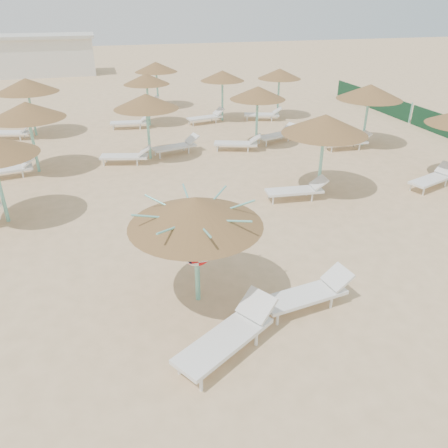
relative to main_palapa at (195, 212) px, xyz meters
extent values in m
plane|color=#DBB285|center=(0.46, 0.00, -2.19)|extent=(120.00, 120.00, 0.00)
cylinder|color=#76CDBB|center=(0.00, 0.00, -1.13)|extent=(0.11, 0.11, 2.11)
cone|color=brown|center=(0.00, 0.00, 0.02)|extent=(2.82, 2.82, 0.63)
cylinder|color=#76CDBB|center=(0.00, 0.00, -0.23)|extent=(0.20, 0.20, 0.12)
cylinder|color=#76CDBB|center=(0.65, 0.00, -0.04)|extent=(1.27, 0.04, 0.33)
cylinder|color=#76CDBB|center=(0.46, 0.46, -0.04)|extent=(0.93, 0.93, 0.33)
cylinder|color=#76CDBB|center=(0.00, 0.65, -0.04)|extent=(0.04, 1.27, 0.33)
cylinder|color=#76CDBB|center=(-0.46, 0.46, -0.04)|extent=(0.93, 0.93, 0.33)
cylinder|color=#76CDBB|center=(-0.65, 0.00, -0.04)|extent=(1.27, 0.04, 0.33)
cylinder|color=#76CDBB|center=(-0.46, -0.46, -0.04)|extent=(0.93, 0.93, 0.33)
cylinder|color=#76CDBB|center=(0.00, -0.65, -0.04)|extent=(0.04, 1.27, 0.33)
cylinder|color=#76CDBB|center=(0.46, -0.46, -0.04)|extent=(0.93, 0.93, 0.33)
torus|color=red|center=(0.00, -0.10, -0.91)|extent=(0.64, 0.15, 0.64)
cylinder|color=white|center=(-0.52, -2.54, -2.03)|extent=(0.07, 0.07, 0.31)
cylinder|color=white|center=(-0.82, -2.06, -2.03)|extent=(0.07, 0.07, 0.31)
cylinder|color=white|center=(0.77, -1.75, -2.03)|extent=(0.07, 0.07, 0.31)
cylinder|color=white|center=(0.47, -1.27, -2.03)|extent=(0.07, 0.07, 0.31)
cube|color=white|center=(0.09, -1.83, -1.83)|extent=(2.18, 1.71, 0.09)
cube|color=white|center=(0.91, -1.33, -1.56)|extent=(0.82, 0.86, 0.41)
cylinder|color=white|center=(1.39, -1.30, -2.05)|extent=(0.06, 0.06, 0.28)
cylinder|color=white|center=(1.32, -0.80, -2.05)|extent=(0.06, 0.06, 0.28)
cylinder|color=white|center=(2.74, -1.10, -2.05)|extent=(0.06, 0.06, 0.28)
cylinder|color=white|center=(2.66, -0.60, -2.05)|extent=(0.06, 0.06, 0.28)
cube|color=white|center=(2.15, -0.93, -1.87)|extent=(1.99, 0.90, 0.08)
cube|color=white|center=(3.00, -0.80, -1.63)|extent=(0.57, 0.67, 0.37)
cylinder|color=#76CDBB|center=(-4.73, 5.35, -1.04)|extent=(0.11, 0.11, 2.30)
cylinder|color=#76CDBB|center=(-4.21, 9.65, -1.04)|extent=(0.11, 0.11, 2.30)
cone|color=brown|center=(-4.21, 9.65, 0.20)|extent=(2.72, 2.72, 0.61)
cylinder|color=#76CDBB|center=(-4.21, 9.65, -0.04)|extent=(0.20, 0.20, 0.12)
cylinder|color=white|center=(-4.73, 9.09, -2.05)|extent=(0.06, 0.06, 0.28)
cylinder|color=white|center=(-4.81, 9.59, -2.05)|extent=(0.06, 0.06, 0.28)
cube|color=white|center=(-5.31, 9.25, -1.87)|extent=(1.98, 0.92, 0.08)
cube|color=white|center=(-4.47, 9.39, -1.63)|extent=(0.58, 0.67, 0.36)
cylinder|color=#76CDBB|center=(-4.80, 15.08, -1.04)|extent=(0.11, 0.11, 2.30)
cone|color=brown|center=(-4.80, 15.08, 0.21)|extent=(2.88, 2.88, 0.65)
cylinder|color=#76CDBB|center=(-4.80, 15.08, -0.04)|extent=(0.20, 0.20, 0.12)
cylinder|color=white|center=(-5.43, 14.29, -2.05)|extent=(0.06, 0.06, 0.28)
cylinder|color=white|center=(-5.30, 14.78, -2.05)|extent=(0.06, 0.06, 0.28)
cube|color=white|center=(-5.90, 14.68, -1.87)|extent=(2.00, 1.10, 0.08)
cube|color=white|center=(-5.08, 14.46, -1.63)|extent=(0.62, 0.71, 0.36)
cylinder|color=#76CDBB|center=(0.20, 10.03, -1.04)|extent=(0.11, 0.11, 2.30)
cone|color=brown|center=(0.20, 10.03, 0.20)|extent=(2.61, 2.61, 0.59)
cylinder|color=#76CDBB|center=(0.20, 10.03, -0.04)|extent=(0.20, 0.20, 0.12)
cylinder|color=white|center=(-1.74, 9.58, -2.05)|extent=(0.06, 0.06, 0.28)
cylinder|color=white|center=(-1.62, 10.06, -2.05)|extent=(0.06, 0.06, 0.28)
cylinder|color=white|center=(-0.43, 9.25, -2.05)|extent=(0.06, 0.06, 0.28)
cylinder|color=white|center=(-0.31, 9.74, -2.05)|extent=(0.06, 0.06, 0.28)
cube|color=white|center=(-0.90, 9.63, -1.87)|extent=(1.99, 1.06, 0.08)
cube|color=white|center=(-0.08, 9.42, -1.63)|extent=(0.62, 0.70, 0.36)
cylinder|color=white|center=(0.58, 9.89, -2.05)|extent=(0.06, 0.06, 0.28)
cylinder|color=white|center=(0.46, 10.38, -2.05)|extent=(0.06, 0.06, 0.28)
cylinder|color=white|center=(1.89, 10.22, -2.05)|extent=(0.06, 0.06, 0.28)
cylinder|color=white|center=(1.77, 10.70, -2.05)|extent=(0.06, 0.06, 0.28)
cube|color=white|center=(1.30, 10.33, -1.87)|extent=(1.99, 1.06, 0.08)
cube|color=white|center=(2.12, 10.53, -1.63)|extent=(0.62, 0.70, 0.36)
cylinder|color=#76CDBB|center=(0.85, 15.45, -1.04)|extent=(0.11, 0.11, 2.30)
cone|color=brown|center=(0.85, 15.45, 0.19)|extent=(2.35, 2.35, 0.53)
cylinder|color=#76CDBB|center=(0.85, 15.45, -0.04)|extent=(0.20, 0.20, 0.12)
cylinder|color=white|center=(-1.07, 14.90, -2.05)|extent=(0.06, 0.06, 0.28)
cylinder|color=white|center=(-1.01, 15.39, -2.05)|extent=(0.06, 0.06, 0.28)
cylinder|color=white|center=(0.27, 14.73, -2.05)|extent=(0.06, 0.06, 0.28)
cylinder|color=white|center=(0.33, 15.23, -2.05)|extent=(0.06, 0.06, 0.28)
cube|color=white|center=(-0.25, 15.05, -1.87)|extent=(1.96, 0.85, 0.08)
cube|color=white|center=(0.60, 14.94, -1.63)|extent=(0.56, 0.66, 0.36)
cylinder|color=#76CDBB|center=(5.41, 4.86, -1.04)|extent=(0.11, 0.11, 2.30)
cone|color=brown|center=(5.41, 4.86, 0.21)|extent=(2.83, 2.83, 0.64)
cylinder|color=#76CDBB|center=(5.41, 4.86, -0.04)|extent=(0.20, 0.20, 0.12)
cylinder|color=white|center=(3.49, 4.28, -2.05)|extent=(0.06, 0.06, 0.28)
cylinder|color=white|center=(3.54, 4.78, -2.05)|extent=(0.06, 0.06, 0.28)
cylinder|color=white|center=(4.84, 4.17, -2.05)|extent=(0.06, 0.06, 0.28)
cylinder|color=white|center=(4.88, 4.67, -2.05)|extent=(0.06, 0.06, 0.28)
cube|color=white|center=(4.31, 4.46, -1.87)|extent=(1.95, 0.78, 0.08)
cube|color=white|center=(5.16, 4.39, -1.63)|extent=(0.53, 0.64, 0.36)
cylinder|color=#76CDBB|center=(5.09, 10.47, -1.04)|extent=(0.11, 0.11, 2.30)
cone|color=brown|center=(5.09, 10.47, 0.19)|extent=(2.44, 2.44, 0.55)
cylinder|color=#76CDBB|center=(5.09, 10.47, -0.04)|extent=(0.20, 0.20, 0.12)
cylinder|color=white|center=(3.16, 10.10, -2.05)|extent=(0.06, 0.06, 0.28)
cylinder|color=white|center=(3.32, 10.57, -2.05)|extent=(0.06, 0.06, 0.28)
cylinder|color=white|center=(4.43, 9.66, -2.05)|extent=(0.06, 0.06, 0.28)
cylinder|color=white|center=(4.59, 10.13, -2.05)|extent=(0.06, 0.06, 0.28)
cube|color=white|center=(3.99, 10.07, -1.87)|extent=(2.00, 1.21, 0.08)
cube|color=white|center=(4.80, 9.80, -1.63)|extent=(0.65, 0.73, 0.36)
cylinder|color=white|center=(5.52, 10.28, -2.05)|extent=(0.06, 0.06, 0.28)
cylinder|color=white|center=(5.36, 10.75, -2.05)|extent=(0.06, 0.06, 0.28)
cylinder|color=white|center=(6.79, 10.72, -2.05)|extent=(0.06, 0.06, 0.28)
cylinder|color=white|center=(6.63, 11.19, -2.05)|extent=(0.06, 0.06, 0.28)
cube|color=white|center=(6.19, 10.77, -1.87)|extent=(2.00, 1.21, 0.08)
cube|color=white|center=(7.00, 11.05, -1.63)|extent=(0.65, 0.73, 0.36)
cylinder|color=#76CDBB|center=(4.86, 15.40, -1.04)|extent=(0.11, 0.11, 2.30)
cone|color=brown|center=(4.86, 15.40, 0.19)|extent=(2.34, 2.34, 0.53)
cylinder|color=#76CDBB|center=(4.86, 15.40, -0.04)|extent=(0.20, 0.20, 0.12)
cylinder|color=white|center=(3.03, 14.58, -2.05)|extent=(0.06, 0.06, 0.28)
cylinder|color=white|center=(2.93, 15.07, -2.05)|extent=(0.06, 0.06, 0.28)
cylinder|color=white|center=(4.35, 14.87, -2.05)|extent=(0.06, 0.06, 0.28)
cylinder|color=white|center=(4.25, 15.36, -2.05)|extent=(0.06, 0.06, 0.28)
cube|color=white|center=(3.76, 15.00, -1.87)|extent=(1.99, 1.01, 0.08)
cube|color=white|center=(4.59, 15.18, -1.63)|extent=(0.60, 0.69, 0.36)
cylinder|color=white|center=(8.75, 3.58, -2.05)|extent=(0.06, 0.06, 0.28)
cylinder|color=white|center=(8.59, 4.05, -2.05)|extent=(0.06, 0.06, 0.28)
cylinder|color=white|center=(10.03, 4.02, -2.05)|extent=(0.06, 0.06, 0.28)
cylinder|color=white|center=(9.87, 4.49, -2.05)|extent=(0.06, 0.06, 0.28)
cube|color=white|center=(9.43, 4.08, -1.87)|extent=(2.00, 1.21, 0.08)
cube|color=white|center=(10.23, 4.36, -1.63)|extent=(0.66, 0.73, 0.36)
cylinder|color=#76CDBB|center=(9.87, 9.28, -1.04)|extent=(0.11, 0.11, 2.30)
cone|color=brown|center=(9.87, 9.28, 0.21)|extent=(2.86, 2.86, 0.64)
cylinder|color=#76CDBB|center=(9.87, 9.28, -0.04)|extent=(0.20, 0.20, 0.12)
cylinder|color=white|center=(7.96, 8.65, -2.05)|extent=(0.06, 0.06, 0.28)
cylinder|color=white|center=(7.98, 9.15, -2.05)|extent=(0.06, 0.06, 0.28)
cylinder|color=white|center=(9.31, 8.61, -2.05)|extent=(0.06, 0.06, 0.28)
cylinder|color=white|center=(9.33, 9.11, -2.05)|extent=(0.06, 0.06, 0.28)
cube|color=white|center=(8.77, 8.88, -1.87)|extent=(1.92, 0.68, 0.08)
cube|color=white|center=(9.62, 8.85, -1.63)|extent=(0.50, 0.62, 0.36)
cylinder|color=#76CDBB|center=(8.04, 15.21, -1.04)|extent=(0.11, 0.11, 2.30)
cone|color=brown|center=(8.04, 15.21, 0.19)|extent=(2.35, 2.35, 0.53)
cylinder|color=#76CDBB|center=(8.04, 15.21, -0.04)|extent=(0.20, 0.20, 0.12)
cylinder|color=white|center=(6.11, 14.81, -2.05)|extent=(0.06, 0.06, 0.28)
cylinder|color=white|center=(6.26, 15.29, -2.05)|extent=(0.06, 0.06, 0.28)
cylinder|color=white|center=(7.39, 14.40, -2.05)|extent=(0.06, 0.06, 0.28)
cylinder|color=white|center=(7.54, 14.88, -2.05)|extent=(0.06, 0.06, 0.28)
cube|color=white|center=(6.94, 14.81, -1.87)|extent=(2.00, 1.17, 0.08)
cube|color=white|center=(7.75, 14.55, -1.63)|extent=(0.64, 0.72, 0.36)
cylinder|color=#76CDBB|center=(1.91, 19.57, -1.04)|extent=(0.11, 0.11, 2.30)
cone|color=brown|center=(1.91, 19.57, 0.20)|extent=(2.55, 2.55, 0.57)
cylinder|color=#76CDBB|center=(1.91, 19.57, -0.04)|extent=(0.20, 0.20, 0.12)
cylinder|color=white|center=(0.05, 18.83, -2.05)|extent=(0.06, 0.06, 0.28)
cylinder|color=white|center=(-0.01, 19.32, -2.05)|extent=(0.06, 0.06, 0.28)
cylinder|color=white|center=(1.39, 18.98, -2.05)|extent=(0.06, 0.06, 0.28)
cylinder|color=white|center=(1.33, 19.48, -2.05)|extent=(0.06, 0.06, 0.28)
cube|color=white|center=(0.81, 19.17, -1.87)|extent=(1.96, 0.83, 0.08)
cube|color=white|center=(1.66, 19.27, -1.63)|extent=(0.55, 0.65, 0.36)
cube|color=silver|center=(-5.54, 35.00, -0.69)|extent=(8.00, 4.00, 3.00)
cube|color=beige|center=(-5.54, 35.00, 0.93)|extent=(8.40, 4.40, 0.25)
cube|color=#174726|center=(14.46, 10.00, -1.69)|extent=(0.08, 3.80, 1.00)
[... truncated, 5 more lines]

